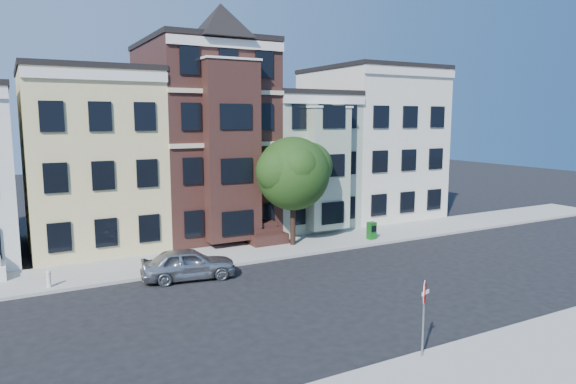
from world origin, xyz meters
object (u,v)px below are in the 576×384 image
fire_hydrant (49,280)px  stop_sign (423,314)px  newspaper_box (372,231)px  parked_car (188,264)px  street_tree (293,179)px

fire_hydrant → stop_sign: 16.16m
newspaper_box → fire_hydrant: 18.08m
newspaper_box → stop_sign: (-8.36, -13.30, 0.86)m
fire_hydrant → stop_sign: size_ratio=0.21×
newspaper_box → stop_sign: size_ratio=0.38×
stop_sign → parked_car: bearing=89.4°
street_tree → fire_hydrant: (-13.16, -1.55, -3.61)m
parked_car → fire_hydrant: size_ratio=7.41×
street_tree → stop_sign: street_tree is taller
street_tree → fire_hydrant: street_tree is taller
street_tree → stop_sign: size_ratio=2.81×
newspaper_box → stop_sign: bearing=-125.4°
street_tree → newspaper_box: size_ratio=7.42×
parked_car → newspaper_box: parked_car is taller
newspaper_box → fire_hydrant: (-18.07, -0.44, -0.23)m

